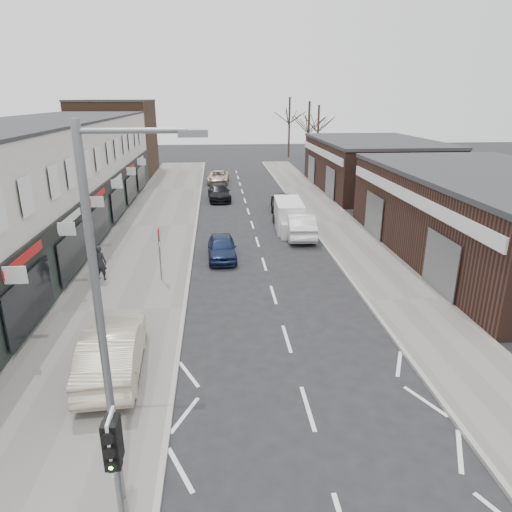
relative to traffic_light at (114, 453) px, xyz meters
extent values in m
plane|color=black|center=(4.40, 2.02, -2.41)|extent=(160.00, 160.00, 0.00)
cube|color=slate|center=(-2.35, 24.02, -2.35)|extent=(5.50, 64.00, 0.12)
cube|color=slate|center=(10.15, 24.02, -2.35)|extent=(3.50, 64.00, 0.12)
cube|color=silver|center=(-9.10, 21.52, 1.14)|extent=(8.00, 41.00, 7.10)
cube|color=#472F1E|center=(-9.10, 47.02, 1.59)|extent=(8.00, 10.00, 8.00)
cube|color=#351E18|center=(16.90, 16.02, -0.16)|extent=(10.00, 18.00, 4.50)
cube|color=#351E18|center=(16.90, 36.02, -0.16)|extent=(10.00, 16.00, 4.50)
cylinder|color=slate|center=(0.00, 0.02, -0.79)|extent=(0.12, 0.12, 3.00)
cube|color=silver|center=(0.00, 0.02, 0.26)|extent=(0.05, 0.55, 1.10)
cube|color=black|center=(0.00, -0.10, 0.26)|extent=(0.28, 0.22, 0.95)
sphere|color=#0CE533|center=(0.00, -0.22, -0.04)|extent=(0.18, 0.18, 0.18)
cube|color=black|center=(0.00, 0.14, 0.26)|extent=(0.26, 0.20, 0.90)
cylinder|color=slate|center=(-0.30, 1.22, 1.71)|extent=(0.16, 0.16, 8.00)
cylinder|color=slate|center=(0.60, 1.22, 5.51)|extent=(1.80, 0.10, 0.10)
cube|color=slate|center=(1.60, 1.22, 5.46)|extent=(0.50, 0.22, 0.12)
cylinder|color=slate|center=(-0.80, 14.02, -1.04)|extent=(0.07, 0.07, 2.50)
cube|color=white|center=(-0.75, 14.02, -0.44)|extent=(0.04, 0.45, 0.25)
cube|color=white|center=(6.78, 22.93, -1.47)|extent=(1.95, 4.24, 1.89)
cube|color=white|center=(6.78, 20.49, -1.92)|extent=(1.71, 0.82, 0.99)
cylinder|color=black|center=(6.00, 21.48, -2.10)|extent=(0.20, 0.63, 0.63)
cylinder|color=black|center=(7.55, 21.48, -2.10)|extent=(0.20, 0.63, 0.63)
cylinder|color=black|center=(6.00, 24.38, -2.10)|extent=(0.20, 0.63, 0.63)
cylinder|color=black|center=(7.55, 24.38, -2.10)|extent=(0.20, 0.63, 0.63)
imported|color=beige|center=(-1.44, 6.19, -1.51)|extent=(1.97, 4.89, 1.58)
imported|color=black|center=(-3.67, 14.24, -1.43)|extent=(0.70, 0.53, 1.72)
imported|color=#152243|center=(2.17, 17.14, -1.77)|extent=(1.61, 3.83, 1.29)
imported|color=black|center=(2.20, 32.43, -1.75)|extent=(2.08, 4.64, 1.32)
imported|color=#C2B19B|center=(2.20, 40.70, -1.79)|extent=(2.40, 4.63, 1.25)
imported|color=silver|center=(7.17, 20.87, -1.63)|extent=(1.93, 4.85, 1.57)
imported|color=black|center=(7.08, 28.36, -1.71)|extent=(2.06, 4.27, 1.41)
camera|label=1|loc=(1.96, -6.74, 6.03)|focal=32.00mm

